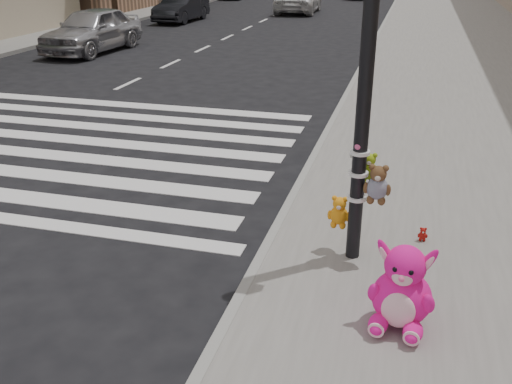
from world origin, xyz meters
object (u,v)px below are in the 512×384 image
at_px(pink_bunny, 402,292).
at_px(car_silver_far, 92,30).
at_px(car_dark_far, 181,8).
at_px(car_white_near, 298,1).
at_px(signal_pole, 364,126).
at_px(red_teddy, 423,234).

distance_m(pink_bunny, car_silver_far, 17.81).
height_order(car_dark_far, car_white_near, car_dark_far).
height_order(car_silver_far, car_dark_far, car_silver_far).
distance_m(car_dark_far, car_white_near, 7.32).
relative_size(signal_pole, pink_bunny, 4.48).
height_order(red_teddy, car_dark_far, car_dark_far).
relative_size(red_teddy, car_dark_far, 0.04).
relative_size(pink_bunny, car_white_near, 0.19).
relative_size(pink_bunny, red_teddy, 4.87).
distance_m(pink_bunny, car_white_near, 29.20).
height_order(red_teddy, car_silver_far, car_silver_far).
bearing_deg(signal_pole, pink_bunny, -65.54).
height_order(car_silver_far, car_white_near, car_silver_far).
bearing_deg(car_dark_far, car_silver_far, -86.03).
height_order(pink_bunny, car_white_near, car_white_near).
bearing_deg(signal_pole, car_silver_far, 130.32).
relative_size(car_dark_far, car_white_near, 0.89).
distance_m(red_teddy, car_dark_far, 24.17).
bearing_deg(red_teddy, pink_bunny, -100.02).
bearing_deg(car_dark_far, car_white_near, 50.52).
relative_size(car_silver_far, car_dark_far, 1.11).
xyz_separation_m(pink_bunny, red_teddy, (0.22, 1.83, -0.27)).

